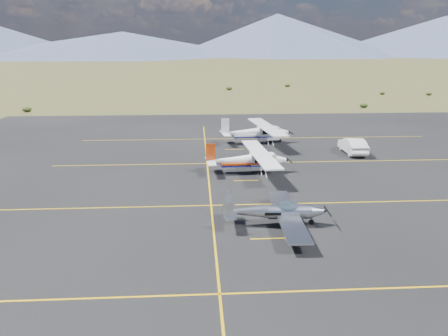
# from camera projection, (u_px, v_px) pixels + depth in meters

# --- Properties ---
(ground) EXTENTS (1600.00, 1600.00, 0.00)m
(ground) POSITION_uv_depth(u_px,v_px,m) (306.00, 214.00, 27.99)
(ground) COLOR #383D1C
(ground) RESTS_ON ground
(apron) EXTENTS (72.00, 72.00, 0.02)m
(apron) POSITION_uv_depth(u_px,v_px,m) (284.00, 182.00, 34.72)
(apron) COLOR black
(apron) RESTS_ON ground
(aircraft_low_wing) EXTENTS (6.01, 8.39, 1.83)m
(aircraft_low_wing) POSITION_uv_depth(u_px,v_px,m) (277.00, 211.00, 26.09)
(aircraft_low_wing) COLOR silver
(aircraft_low_wing) RESTS_ON apron
(aircraft_cessna) EXTENTS (6.24, 10.39, 2.63)m
(aircraft_cessna) POSITION_uv_depth(u_px,v_px,m) (248.00, 159.00, 36.90)
(aircraft_cessna) COLOR white
(aircraft_cessna) RESTS_ON apron
(aircraft_plain) EXTENTS (6.93, 11.49, 2.90)m
(aircraft_plain) POSITION_uv_depth(u_px,v_px,m) (257.00, 132.00, 48.17)
(aircraft_plain) COLOR silver
(aircraft_plain) RESTS_ON apron
(sedan) EXTENTS (1.78, 4.88, 1.60)m
(sedan) POSITION_uv_depth(u_px,v_px,m) (353.00, 145.00, 43.75)
(sedan) COLOR silver
(sedan) RESTS_ON apron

